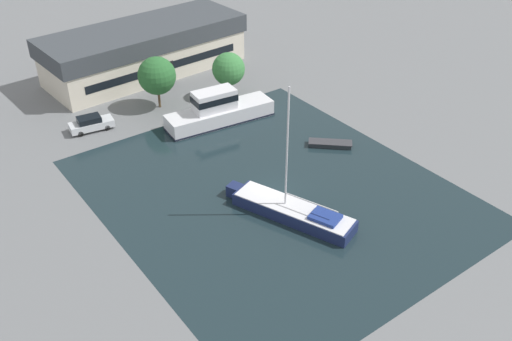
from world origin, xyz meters
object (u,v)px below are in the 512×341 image
at_px(motor_cruiser, 218,111).
at_px(small_dinghy, 330,144).
at_px(quay_tree_near_building, 157,76).
at_px(parked_car, 91,123).
at_px(warehouse_building, 145,49).
at_px(quay_tree_by_water, 229,69).
at_px(sailboat_moored, 292,211).

xyz_separation_m(motor_cruiser, small_dinghy, (6.47, -11.13, -1.16)).
xyz_separation_m(quay_tree_near_building, parked_car, (-8.60, -0.56, -3.09)).
height_order(warehouse_building, quay_tree_near_building, warehouse_building).
relative_size(quay_tree_near_building, quay_tree_by_water, 1.09).
distance_m(quay_tree_near_building, parked_car, 9.16).
relative_size(parked_car, small_dinghy, 1.16).
xyz_separation_m(warehouse_building, quay_tree_near_building, (-3.52, -9.95, 0.80)).
relative_size(quay_tree_by_water, motor_cruiser, 0.45).
bearing_deg(parked_car, quay_tree_near_building, 102.20).
height_order(quay_tree_by_water, parked_car, quay_tree_by_water).
height_order(quay_tree_near_building, quay_tree_by_water, quay_tree_near_building).
bearing_deg(small_dinghy, warehouse_building, -124.63).
relative_size(warehouse_building, motor_cruiser, 2.12).
bearing_deg(quay_tree_by_water, sailboat_moored, -111.37).
bearing_deg(sailboat_moored, motor_cruiser, 55.81).
relative_size(warehouse_building, parked_car, 5.46).
distance_m(warehouse_building, parked_car, 16.21).
relative_size(warehouse_building, quay_tree_by_water, 4.75).
height_order(warehouse_building, sailboat_moored, sailboat_moored).
bearing_deg(quay_tree_near_building, warehouse_building, 70.51).
bearing_deg(motor_cruiser, parked_car, 67.19).
distance_m(quay_tree_by_water, sailboat_moored, 24.37).
bearing_deg(sailboat_moored, quay_tree_by_water, 47.90).
xyz_separation_m(quay_tree_near_building, sailboat_moored, (-0.88, -25.22, -3.26)).
bearing_deg(parked_car, small_dinghy, 54.55).
bearing_deg(motor_cruiser, quay_tree_by_water, -38.46).
xyz_separation_m(quay_tree_by_water, parked_car, (-16.54, 2.13, -2.82)).
distance_m(parked_car, motor_cruiser, 13.77).
distance_m(motor_cruiser, small_dinghy, 12.93).
distance_m(warehouse_building, small_dinghy, 29.18).
xyz_separation_m(warehouse_building, small_dinghy, (6.37, -28.33, -2.85)).
bearing_deg(sailboat_moored, warehouse_building, 62.14).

